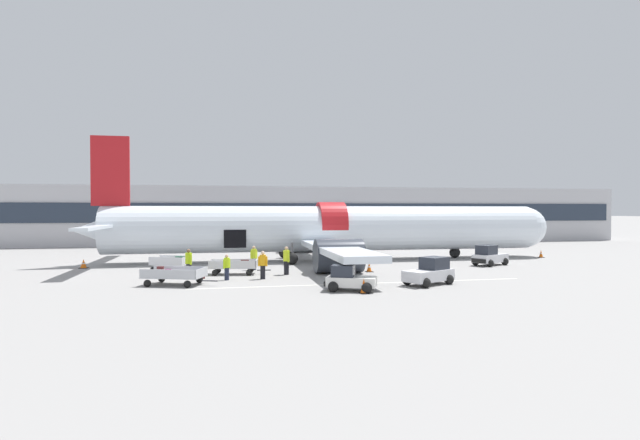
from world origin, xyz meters
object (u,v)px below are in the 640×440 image
Objects in this scene: ground_crew_driver at (189,262)px; ground_crew_supervisor at (263,264)px; baggage_cart_queued at (172,264)px; suitcase_on_tarmac_upright at (201,274)px; ground_crew_loader_a at (286,260)px; baggage_cart_empty at (175,276)px; baggage_tug_rear at (430,273)px; baggage_tug_lead at (489,257)px; ground_crew_loader_b at (227,267)px; airplane at (325,230)px; baggage_cart_loading at (235,267)px; ground_crew_helper at (254,257)px; baggage_tug_mid at (349,280)px.

ground_crew_driver is 4.78m from ground_crew_supervisor.
suitcase_on_tarmac_upright is (2.09, -3.82, -0.22)m from baggage_cart_queued.
baggage_cart_empty is at bearing -154.26° from ground_crew_loader_a.
baggage_tug_rear is 1.98× the size of ground_crew_supervisor.
ground_crew_supervisor is at bearing 156.11° from baggage_tug_rear.
baggage_cart_queued is at bearing 178.86° from baggage_tug_lead.
ground_crew_loader_b is at bearing -35.35° from ground_crew_driver.
baggage_tug_lead is at bearing -27.54° from airplane.
ground_crew_driver is at bearing -67.09° from baggage_cart_queued.
baggage_cart_empty reaches higher than baggage_cart_loading.
ground_crew_helper reaches higher than baggage_cart_empty.
baggage_tug_rear reaches higher than baggage_tug_mid.
airplane is 13.14m from baggage_tug_lead.
ground_crew_loader_a reaches higher than baggage_tug_rear.
baggage_cart_queued is (-23.29, 0.47, -0.15)m from baggage_tug_lead.
baggage_tug_rear is 13.74m from suitcase_on_tarmac_upright.
ground_crew_loader_b is at bearing 26.18° from baggage_cart_empty.
ground_crew_helper is (-17.76, 0.52, 0.23)m from baggage_tug_lead.
ground_crew_supervisor reaches higher than baggage_cart_queued.
baggage_cart_loading is 3.10m from ground_crew_driver.
baggage_cart_loading is 4.68m from baggage_cart_queued.
baggage_cart_empty is 2.74× the size of ground_crew_loader_b.
baggage_cart_queued is 5.95m from ground_crew_loader_b.
ground_crew_loader_a reaches higher than baggage_cart_loading.
ground_crew_helper reaches higher than baggage_tug_rear.
suitcase_on_tarmac_upright is (1.32, 2.30, -0.18)m from baggage_cart_empty.
ground_crew_supervisor is (4.50, -1.60, -0.04)m from ground_crew_driver.
ground_crew_helper is at bearing 178.33° from baggage_tug_lead.
suitcase_on_tarmac_upright is (-7.80, 6.14, -0.27)m from baggage_tug_mid.
airplane is 22.36× the size of ground_crew_driver.
baggage_cart_loading is 2.61× the size of ground_crew_loader_b.
baggage_tug_lead reaches higher than baggage_cart_loading.
ground_crew_helper is at bearing 36.28° from ground_crew_driver.
baggage_cart_empty is 3.20m from ground_crew_loader_b.
baggage_tug_lead is at bearing 13.48° from ground_crew_supervisor.
ground_crew_driver is at bearing 157.51° from baggage_tug_rear.
baggage_cart_empty is (-22.52, -5.65, -0.18)m from baggage_tug_lead.
baggage_tug_lead is 17.99m from ground_crew_supervisor.
ground_crew_loader_b is (-19.66, -4.25, 0.15)m from baggage_tug_lead.
ground_crew_helper is (-4.37, 10.01, 0.32)m from baggage_tug_mid.
baggage_tug_lead reaches higher than baggage_cart_empty.
airplane is at bearing 25.23° from baggage_cart_queued.
airplane is 16.17m from baggage_cart_empty.
ground_crew_loader_a reaches higher than baggage_tug_mid.
ground_crew_driver is at bearing 80.30° from baggage_cart_empty.
baggage_cart_queued is (-14.93, 8.70, -0.15)m from baggage_tug_rear.
ground_crew_helper is at bearing -138.63° from airplane.
baggage_cart_empty is at bearing -82.84° from baggage_cart_queued.
baggage_cart_queued is at bearing 118.75° from suitcase_on_tarmac_upright.
ground_crew_loader_b is 2.18× the size of suitcase_on_tarmac_upright.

